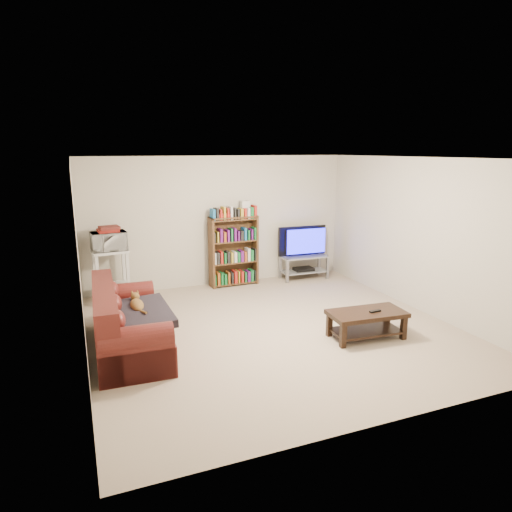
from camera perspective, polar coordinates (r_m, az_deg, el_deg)
name	(u,v)px	position (r m, az deg, el deg)	size (l,w,h in m)	color
floor	(273,329)	(6.62, 2.12, -9.13)	(5.00, 5.00, 0.00)	tan
ceiling	(274,158)	(6.12, 2.31, 12.13)	(5.00, 5.00, 0.00)	white
wall_back	(219,221)	(8.57, -4.61, 4.34)	(5.00, 5.00, 0.00)	beige
wall_front	(389,303)	(4.18, 16.31, -5.66)	(5.00, 5.00, 0.00)	beige
wall_left	(79,264)	(5.74, -21.25, -0.93)	(5.00, 5.00, 0.00)	beige
wall_right	(419,235)	(7.61, 19.71, 2.49)	(5.00, 5.00, 0.00)	beige
sofa	(124,328)	(6.11, -16.13, -8.59)	(0.91, 1.99, 0.84)	#541915
blanket	(139,314)	(5.92, -14.45, -7.07)	(0.76, 0.98, 0.10)	black
cat	(137,305)	(6.07, -14.66, -5.97)	(0.21, 0.53, 0.16)	brown
coffee_table	(367,319)	(6.42, 13.66, -7.71)	(1.07, 0.59, 0.38)	black
remote	(375,311)	(6.39, 14.66, -6.68)	(0.17, 0.05, 0.02)	black
tv_stand	(304,263)	(9.08, 5.99, -0.87)	(0.94, 0.45, 0.46)	#999EA3
television	(304,241)	(8.99, 6.06, 1.83)	(1.00, 0.13, 0.58)	black
dvd_player	(304,269)	(9.11, 5.97, -1.64)	(0.37, 0.26, 0.06)	black
bookshelf	(234,250)	(8.54, -2.82, 0.76)	(0.92, 0.31, 1.31)	#4D311A
shelf_clutter	(238,210)	(8.45, -2.28, 5.74)	(0.67, 0.22, 0.28)	silver
microwave_stand	(111,269)	(7.94, -17.67, -1.58)	(0.60, 0.46, 0.90)	silver
microwave	(109,241)	(7.84, -17.91, 1.78)	(0.55, 0.37, 0.31)	silver
game_boxes	(108,230)	(7.80, -18.00, 3.06)	(0.33, 0.28, 0.05)	maroon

